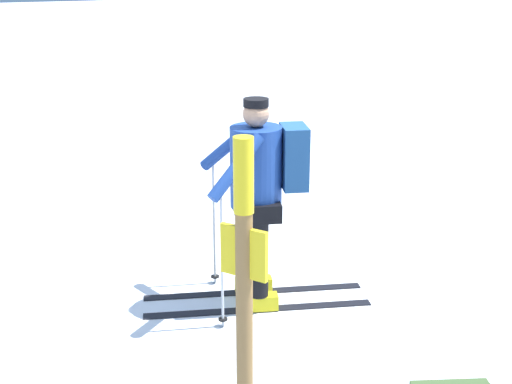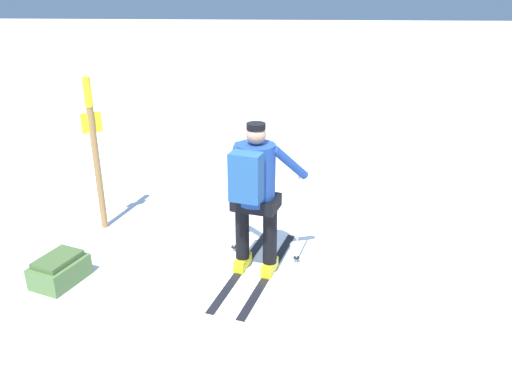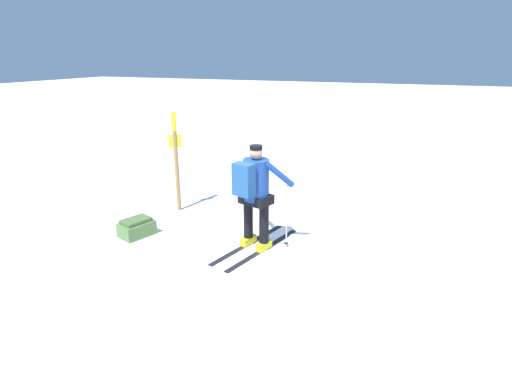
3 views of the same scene
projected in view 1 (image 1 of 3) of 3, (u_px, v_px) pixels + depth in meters
The scene contains 3 objects.
ground_plane at pixel (220, 291), 5.90m from camera, with size 80.00×80.00×0.00m, color white.
skier at pixel (260, 187), 5.43m from camera, with size 0.98×1.84×1.65m.
trail_marker at pixel (244, 302), 3.28m from camera, with size 0.21×0.16×1.91m.
Camera 1 is at (5.02, -1.81, 2.65)m, focal length 50.00 mm.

